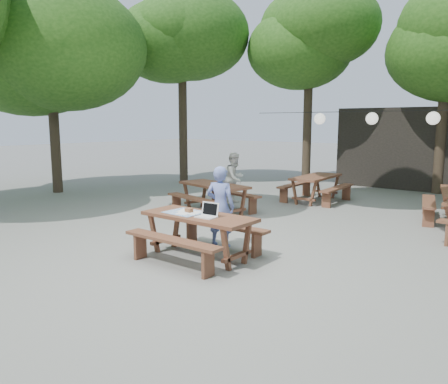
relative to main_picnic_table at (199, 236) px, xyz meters
name	(u,v)px	position (x,y,z in m)	size (l,w,h in m)	color
ground	(260,250)	(0.59, 0.99, -0.39)	(80.00, 80.00, 0.00)	slate
pavilion	(434,148)	(1.09, 11.49, 1.01)	(6.00, 3.00, 2.80)	black
main_picnic_table	(199,236)	(0.00, 0.00, 0.00)	(2.00, 1.58, 0.75)	#58331F
picnic_table_nw	(214,198)	(-2.17, 3.07, 0.00)	(2.20, 1.96, 0.75)	#58331F
picnic_table_far_w	(316,188)	(-0.87, 6.19, 0.00)	(1.65, 2.03, 0.75)	#58331F
woman	(220,206)	(-0.15, 0.79, 0.37)	(0.55, 0.36, 1.51)	#6E80C9
second_person	(235,178)	(-2.53, 4.45, 0.34)	(0.71, 0.55, 1.45)	white
laptop	(208,213)	(0.25, -0.05, 0.42)	(0.34, 0.28, 0.24)	white
tabletop_clutter	(186,212)	(-0.29, 0.00, 0.37)	(0.67, 0.58, 0.08)	#336EAF
paper_lanterns	(372,118)	(0.41, 6.99, 2.02)	(9.00, 0.34, 0.38)	black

